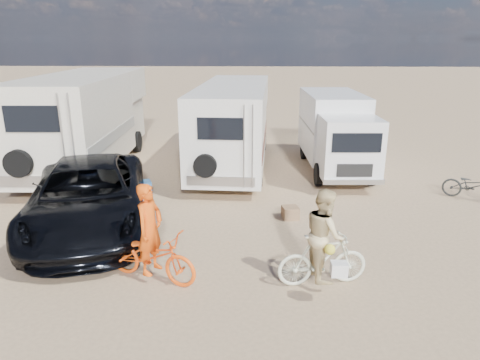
{
  "coord_description": "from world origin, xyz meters",
  "views": [
    {
      "loc": [
        0.86,
        -8.64,
        4.56
      ],
      "look_at": [
        0.56,
        1.49,
        1.3
      ],
      "focal_mm": 32.88,
      "sensor_mm": 36.0,
      "label": 1
    }
  ],
  "objects_px": {
    "box_truck": "(336,134)",
    "cooler": "(141,190)",
    "rv_main": "(234,126)",
    "bike_parked": "(472,186)",
    "rv_left": "(86,123)",
    "rider_man": "(150,237)",
    "rider_woman": "(324,243)",
    "crate": "(290,213)",
    "bike_man": "(152,256)",
    "dark_suv": "(88,196)",
    "bike_woman": "(323,260)"
  },
  "relations": [
    {
      "from": "box_truck",
      "to": "cooler",
      "type": "xyz_separation_m",
      "value": [
        -6.3,
        -3.01,
        -1.1
      ]
    },
    {
      "from": "rv_main",
      "to": "bike_parked",
      "type": "distance_m",
      "value": 8.11
    },
    {
      "from": "rv_main",
      "to": "rv_left",
      "type": "xyz_separation_m",
      "value": [
        -5.32,
        -0.53,
        0.18
      ]
    },
    {
      "from": "rider_man",
      "to": "bike_parked",
      "type": "distance_m",
      "value": 9.72
    },
    {
      "from": "rv_main",
      "to": "rider_woman",
      "type": "height_order",
      "value": "rv_main"
    },
    {
      "from": "rv_left",
      "to": "crate",
      "type": "bearing_deg",
      "value": -35.02
    },
    {
      "from": "crate",
      "to": "bike_man",
      "type": "bearing_deg",
      "value": -132.9
    },
    {
      "from": "dark_suv",
      "to": "rv_main",
      "type": "bearing_deg",
      "value": 44.98
    },
    {
      "from": "bike_man",
      "to": "cooler",
      "type": "bearing_deg",
      "value": 38.08
    },
    {
      "from": "bike_man",
      "to": "rider_man",
      "type": "relative_size",
      "value": 1.08
    },
    {
      "from": "box_truck",
      "to": "crate",
      "type": "distance_m",
      "value": 5.05
    },
    {
      "from": "cooler",
      "to": "rider_woman",
      "type": "bearing_deg",
      "value": -68.17
    },
    {
      "from": "dark_suv",
      "to": "bike_woman",
      "type": "bearing_deg",
      "value": -40.43
    },
    {
      "from": "box_truck",
      "to": "dark_suv",
      "type": "distance_m",
      "value": 8.79
    },
    {
      "from": "rv_left",
      "to": "crate",
      "type": "relative_size",
      "value": 19.7
    },
    {
      "from": "bike_man",
      "to": "rider_man",
      "type": "height_order",
      "value": "rider_man"
    },
    {
      "from": "bike_woman",
      "to": "crate",
      "type": "xyz_separation_m",
      "value": [
        -0.34,
        3.29,
        -0.37
      ]
    },
    {
      "from": "box_truck",
      "to": "rider_man",
      "type": "bearing_deg",
      "value": -124.22
    },
    {
      "from": "cooler",
      "to": "crate",
      "type": "xyz_separation_m",
      "value": [
        4.37,
        -1.5,
        -0.08
      ]
    },
    {
      "from": "bike_parked",
      "to": "rv_main",
      "type": "bearing_deg",
      "value": 97.15
    },
    {
      "from": "rider_man",
      "to": "bike_woman",
      "type": "bearing_deg",
      "value": -69.91
    },
    {
      "from": "rv_left",
      "to": "box_truck",
      "type": "height_order",
      "value": "rv_left"
    },
    {
      "from": "rv_main",
      "to": "bike_man",
      "type": "relative_size",
      "value": 4.13
    },
    {
      "from": "box_truck",
      "to": "bike_woman",
      "type": "distance_m",
      "value": 8.0
    },
    {
      "from": "rv_main",
      "to": "bike_woman",
      "type": "bearing_deg",
      "value": -73.46
    },
    {
      "from": "bike_woman",
      "to": "bike_parked",
      "type": "xyz_separation_m",
      "value": [
        5.13,
        4.86,
        -0.1
      ]
    },
    {
      "from": "rider_woman",
      "to": "bike_woman",
      "type": "bearing_deg",
      "value": -0.0
    },
    {
      "from": "cooler",
      "to": "crate",
      "type": "height_order",
      "value": "cooler"
    },
    {
      "from": "box_truck",
      "to": "dark_suv",
      "type": "xyz_separation_m",
      "value": [
        -7.03,
        -5.25,
        -0.52
      ]
    },
    {
      "from": "crate",
      "to": "bike_parked",
      "type": "bearing_deg",
      "value": 16.08
    },
    {
      "from": "rider_woman",
      "to": "crate",
      "type": "relative_size",
      "value": 4.36
    },
    {
      "from": "bike_parked",
      "to": "bike_man",
      "type": "bearing_deg",
      "value": 153.17
    },
    {
      "from": "rv_left",
      "to": "rider_woman",
      "type": "relative_size",
      "value": 4.52
    },
    {
      "from": "rv_left",
      "to": "rider_man",
      "type": "distance_m",
      "value": 8.86
    },
    {
      "from": "crate",
      "to": "cooler",
      "type": "bearing_deg",
      "value": 161.02
    },
    {
      "from": "box_truck",
      "to": "rider_woman",
      "type": "distance_m",
      "value": 7.98
    },
    {
      "from": "rider_man",
      "to": "rider_woman",
      "type": "relative_size",
      "value": 1.02
    },
    {
      "from": "bike_woman",
      "to": "crate",
      "type": "relative_size",
      "value": 4.33
    },
    {
      "from": "rider_woman",
      "to": "cooler",
      "type": "height_order",
      "value": "rider_woman"
    },
    {
      "from": "dark_suv",
      "to": "crate",
      "type": "height_order",
      "value": "dark_suv"
    },
    {
      "from": "box_truck",
      "to": "bike_man",
      "type": "bearing_deg",
      "value": -124.22
    },
    {
      "from": "box_truck",
      "to": "bike_parked",
      "type": "distance_m",
      "value": 4.69
    },
    {
      "from": "dark_suv",
      "to": "rider_woman",
      "type": "distance_m",
      "value": 6.01
    },
    {
      "from": "bike_man",
      "to": "bike_parked",
      "type": "xyz_separation_m",
      "value": [
        8.45,
        4.78,
        -0.08
      ]
    },
    {
      "from": "rv_main",
      "to": "rider_man",
      "type": "relative_size",
      "value": 4.48
    },
    {
      "from": "rv_main",
      "to": "dark_suv",
      "type": "relative_size",
      "value": 1.36
    },
    {
      "from": "cooler",
      "to": "bike_man",
      "type": "bearing_deg",
      "value": -96.2
    },
    {
      "from": "bike_woman",
      "to": "rider_man",
      "type": "relative_size",
      "value": 0.97
    },
    {
      "from": "bike_parked",
      "to": "crate",
      "type": "distance_m",
      "value": 5.7
    },
    {
      "from": "bike_woman",
      "to": "rider_woman",
      "type": "distance_m",
      "value": 0.36
    }
  ]
}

